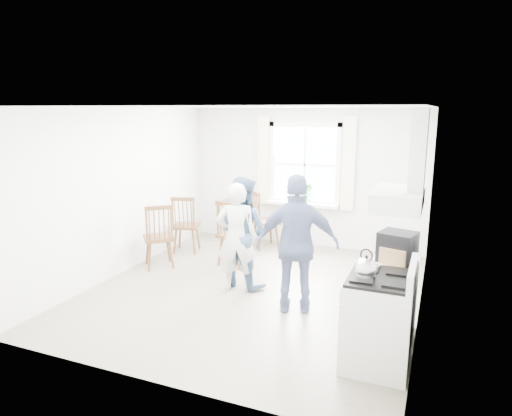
{
  "coord_description": "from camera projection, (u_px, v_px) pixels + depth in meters",
  "views": [
    {
      "loc": [
        2.37,
        -5.76,
        2.57
      ],
      "look_at": [
        -0.06,
        0.2,
        1.17
      ],
      "focal_mm": 32.0,
      "sensor_mm": 36.0,
      "label": 1
    }
  ],
  "objects": [
    {
      "name": "low_cabinet",
      "position": [
        393.0,
        298.0,
        5.22
      ],
      "size": [
        0.5,
        0.55,
        0.9
      ],
      "primitive_type": "cube",
      "color": "white",
      "rests_on": "ground"
    },
    {
      "name": "windsor_chair_c",
      "position": [
        159.0,
        230.0,
        7.37
      ],
      "size": [
        0.63,
        0.63,
        1.08
      ],
      "color": "#4F2F19",
      "rests_on": "ground"
    },
    {
      "name": "range_hood",
      "position": [
        405.0,
        183.0,
        4.25
      ],
      "size": [
        0.45,
        0.76,
        0.94
      ],
      "color": "white",
      "rests_on": "room_shell"
    },
    {
      "name": "shelf_unit",
      "position": [
        235.0,
        219.0,
        9.18
      ],
      "size": [
        0.4,
        0.3,
        0.8
      ],
      "primitive_type": "cube",
      "color": "slate",
      "rests_on": "ground"
    },
    {
      "name": "windsor_chair_a",
      "position": [
        184.0,
        219.0,
        8.18
      ],
      "size": [
        0.55,
        0.54,
        1.06
      ],
      "color": "#4F2F19",
      "rests_on": "ground"
    },
    {
      "name": "person_right",
      "position": [
        297.0,
        245.0,
        5.76
      ],
      "size": [
        1.3,
        1.3,
        1.79
      ],
      "primitive_type": "imported",
      "rotation": [
        0.0,
        0.0,
        3.43
      ],
      "color": "navy",
      "rests_on": "ground"
    },
    {
      "name": "windsor_chair_d",
      "position": [
        260.0,
        213.0,
        8.49
      ],
      "size": [
        0.65,
        0.65,
        1.1
      ],
      "color": "#4F2F19",
      "rests_on": "ground"
    },
    {
      "name": "window_assembly",
      "position": [
        304.0,
        169.0,
        8.54
      ],
      "size": [
        1.88,
        0.24,
        1.7
      ],
      "color": "white",
      "rests_on": "room_shell"
    },
    {
      "name": "kettle",
      "position": [
        366.0,
        269.0,
        4.43
      ],
      "size": [
        0.22,
        0.22,
        0.31
      ],
      "color": "silver",
      "rests_on": "gas_stove"
    },
    {
      "name": "stereo_stack",
      "position": [
        397.0,
        247.0,
        5.09
      ],
      "size": [
        0.45,
        0.42,
        0.34
      ],
      "color": "black",
      "rests_on": "low_cabinet"
    },
    {
      "name": "potted_plant",
      "position": [
        307.0,
        193.0,
        8.52
      ],
      "size": [
        0.26,
        0.26,
        0.37
      ],
      "primitive_type": "imported",
      "rotation": [
        0.0,
        0.0,
        -0.32
      ],
      "color": "#2F6B32",
      "rests_on": "window_assembly"
    },
    {
      "name": "room_shell",
      "position": [
        255.0,
        202.0,
        6.36
      ],
      "size": [
        4.62,
        5.12,
        2.64
      ],
      "color": "gray",
      "rests_on": "ground"
    },
    {
      "name": "gas_stove",
      "position": [
        379.0,
        320.0,
        4.61
      ],
      "size": [
        0.68,
        0.76,
        1.12
      ],
      "color": "silver",
      "rests_on": "ground"
    },
    {
      "name": "windsor_chair_b",
      "position": [
        231.0,
        227.0,
        7.47
      ],
      "size": [
        0.55,
        0.54,
        1.12
      ],
      "color": "#4F2F19",
      "rests_on": "ground"
    },
    {
      "name": "person_mid",
      "position": [
        242.0,
        232.0,
        6.65
      ],
      "size": [
        0.98,
        0.98,
        1.63
      ],
      "primitive_type": "imported",
      "rotation": [
        0.0,
        0.0,
        2.87
      ],
      "color": "#3F5876",
      "rests_on": "ground"
    },
    {
      "name": "cardboard_box",
      "position": [
        395.0,
        256.0,
        5.01
      ],
      "size": [
        0.34,
        0.29,
        0.19
      ],
      "primitive_type": "cube",
      "rotation": [
        0.0,
        0.0,
        -0.32
      ],
      "color": "#99744A",
      "rests_on": "low_cabinet"
    },
    {
      "name": "person_left",
      "position": [
        237.0,
        237.0,
        6.47
      ],
      "size": [
        0.73,
        0.73,
        1.58
      ],
      "primitive_type": "imported",
      "rotation": [
        0.0,
        0.0,
        3.48
      ],
      "color": "silver",
      "rests_on": "ground"
    }
  ]
}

